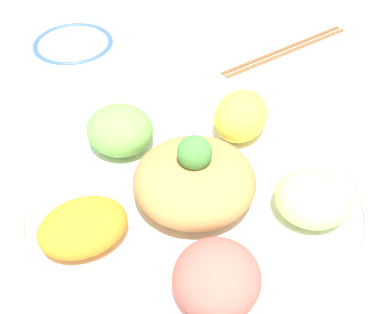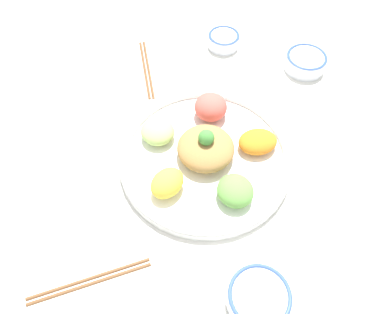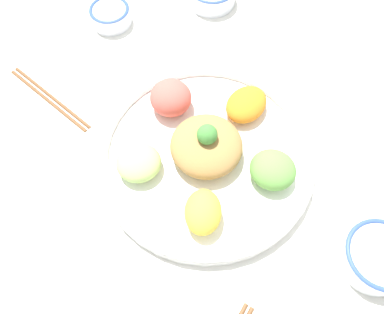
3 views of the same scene
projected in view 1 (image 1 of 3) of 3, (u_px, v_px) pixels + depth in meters
ground_plane at (177, 215)px, 0.56m from camera, size 2.40×2.40×0.00m
salad_platter at (194, 197)px, 0.54m from camera, size 0.38×0.38×0.10m
sauce_bowl_red at (75, 54)px, 0.74m from camera, size 0.11×0.11×0.05m
chopsticks_pair_far at (286, 49)px, 0.79m from camera, size 0.18×0.17×0.01m
serving_spoon_main at (38, 29)px, 0.83m from camera, size 0.10×0.11×0.01m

